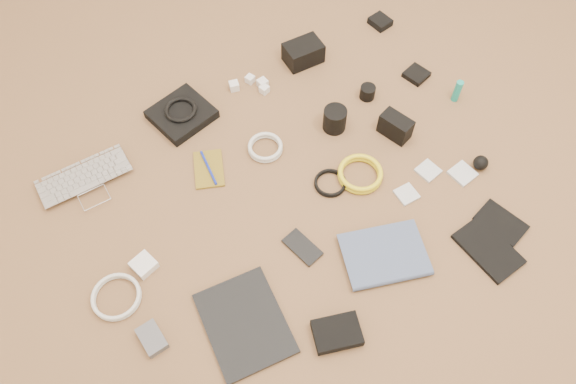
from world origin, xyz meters
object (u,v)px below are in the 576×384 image
dslr_camera (303,53)px  phone (302,247)px  tablet (245,323)px  paperback (394,283)px  laptop (89,187)px

dslr_camera → phone: dslr_camera is taller
tablet → phone: size_ratio=2.31×
dslr_camera → tablet: size_ratio=0.49×
paperback → laptop: bearing=58.3°
dslr_camera → paperback: bearing=-103.0°
dslr_camera → paperback: 0.90m
dslr_camera → tablet: dslr_camera is taller
paperback → phone: bearing=53.3°
phone → laptop: bearing=118.7°
dslr_camera → paperback: size_ratio=0.55×
paperback → tablet: bearing=92.8°
tablet → paperback: (0.41, -0.12, 0.01)m
dslr_camera → tablet: 1.00m
laptop → paperback: bearing=-50.3°
phone → paperback: bearing=-68.3°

